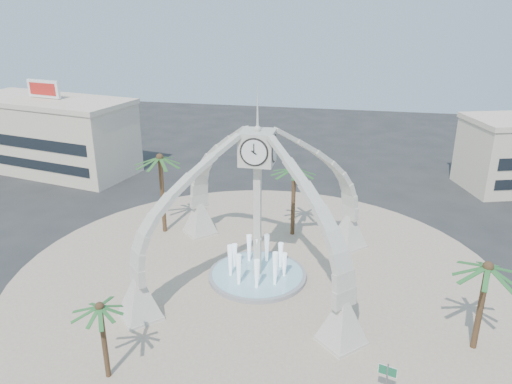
% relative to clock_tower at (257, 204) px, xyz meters
% --- Properties ---
extents(ground, '(140.00, 140.00, 0.00)m').
position_rel_clock_tower_xyz_m(ground, '(0.00, 0.00, -6.49)').
color(ground, '#282828').
rests_on(ground, ground).
extents(plaza, '(40.00, 40.00, 0.06)m').
position_rel_clock_tower_xyz_m(plaza, '(0.00, 0.00, -6.46)').
color(plaza, '#BCAA8C').
rests_on(plaza, ground).
extents(clock_tower, '(17.94, 17.94, 16.30)m').
position_rel_clock_tower_xyz_m(clock_tower, '(0.00, 0.00, 0.00)').
color(clock_tower, '#B9B4A5').
rests_on(clock_tower, ground).
extents(fountain, '(8.00, 8.00, 3.62)m').
position_rel_clock_tower_xyz_m(fountain, '(0.00, 0.00, -6.20)').
color(fountain, '#97979A').
rests_on(fountain, ground).
extents(building_nw, '(23.75, 13.73, 11.90)m').
position_rel_clock_tower_xyz_m(building_nw, '(-32.00, 22.00, -1.66)').
color(building_nw, beige).
rests_on(building_nw, ground).
extents(palm_east, '(5.40, 5.40, 6.81)m').
position_rel_clock_tower_xyz_m(palm_east, '(15.56, -5.86, -0.56)').
color(palm_east, brown).
rests_on(palm_east, ground).
extents(palm_west, '(5.27, 5.27, 8.44)m').
position_rel_clock_tower_xyz_m(palm_west, '(-10.61, 6.76, 1.00)').
color(palm_west, brown).
rests_on(palm_west, ground).
extents(palm_north, '(4.88, 4.88, 7.53)m').
position_rel_clock_tower_xyz_m(palm_north, '(1.74, 8.62, 0.14)').
color(palm_north, brown).
rests_on(palm_north, ground).
extents(palm_south, '(4.21, 4.21, 5.59)m').
position_rel_clock_tower_xyz_m(palm_south, '(-6.53, -13.08, -1.60)').
color(palm_south, brown).
rests_on(palm_south, ground).
extents(street_sign, '(1.01, 0.33, 2.86)m').
position_rel_clock_tower_xyz_m(street_sign, '(9.65, -12.14, -4.45)').
color(street_sign, slate).
rests_on(street_sign, ground).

